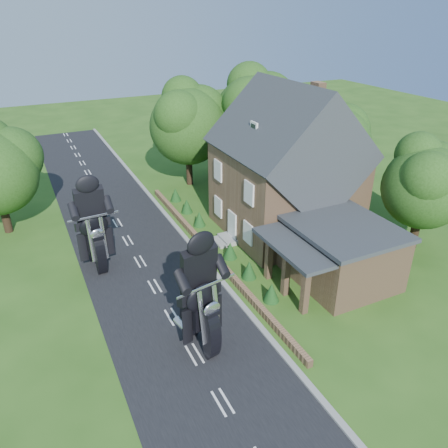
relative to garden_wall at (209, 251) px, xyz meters
name	(u,v)px	position (x,y,z in m)	size (l,w,h in m)	color
ground	(172,317)	(-4.30, -5.00, -0.20)	(120.00, 120.00, 0.00)	#2A5217
road	(172,317)	(-4.30, -5.00, -0.19)	(7.00, 80.00, 0.02)	black
kerb	(235,298)	(-0.65, -5.00, -0.14)	(0.30, 80.00, 0.12)	gray
garden_wall	(209,251)	(0.00, 0.00, 0.00)	(0.30, 22.00, 0.40)	#906A49
house	(286,171)	(6.19, 1.00, 4.14)	(9.54, 8.64, 10.24)	#906A49
annex	(339,252)	(5.57, -5.80, 1.57)	(7.05, 5.94, 3.44)	#906A49
tree_annex_side	(429,179)	(12.83, -4.90, 4.49)	(5.64, 5.20, 7.48)	black
tree_house_right	(336,138)	(12.35, 3.62, 4.99)	(6.51, 6.00, 8.40)	black
tree_behind_house	(260,109)	(9.88, 11.14, 6.03)	(7.81, 7.20, 10.08)	black
tree_behind_left	(192,119)	(3.86, 12.13, 5.53)	(6.94, 6.40, 9.16)	black
shrub_a	(271,292)	(1.00, -6.00, 0.35)	(0.90, 0.90, 1.10)	#123812
shrub_b	(249,269)	(1.00, -3.50, 0.35)	(0.90, 0.90, 1.10)	#123812
shrub_c	(230,250)	(1.00, -1.00, 0.35)	(0.90, 0.90, 1.10)	#123812
shrub_d	(199,219)	(1.00, 4.00, 0.35)	(0.90, 0.90, 1.10)	#123812
shrub_e	(187,206)	(1.00, 6.50, 0.35)	(0.90, 0.90, 1.10)	#123812
shrub_f	(176,194)	(1.00, 9.00, 0.35)	(0.90, 0.90, 1.10)	#123812
motorcycle_lead	(201,331)	(-3.81, -7.64, 0.73)	(0.50, 1.99, 1.85)	black
motorcycle_follow	(97,254)	(-6.73, 1.49, 0.70)	(0.49, 1.94, 1.80)	black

